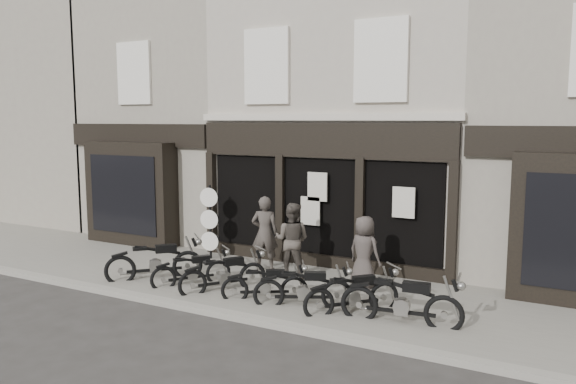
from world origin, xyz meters
The scene contains 17 objects.
ground_plane centered at (0.00, 0.00, 0.00)m, with size 90.00×90.00×0.00m, color #2D2B28.
pavement centered at (0.00, 0.90, 0.06)m, with size 30.00×4.20×0.12m, color slate.
kerb centered at (0.00, -1.25, 0.07)m, with size 30.00×0.25×0.13m, color gray.
central_building centered at (0.00, 5.95, 4.08)m, with size 7.30×6.22×8.34m.
neighbour_left centered at (-6.35, 5.90, 4.04)m, with size 5.60×6.73×8.34m.
filler_left centered at (-14.50, 6.00, 4.10)m, with size 11.00×6.00×8.20m, color gray.
motorcycle_0 centered at (-3.02, -0.04, 0.45)m, with size 1.84×1.88×1.13m.
motorcycle_1 centered at (-1.94, 0.02, 0.37)m, with size 1.37×1.67×0.93m.
motorcycle_2 centered at (-1.01, -0.01, 0.40)m, with size 1.43×1.85×1.01m.
motorcycle_3 centered at (0.15, -0.11, 0.36)m, with size 1.71×1.18×0.91m.
motorcycle_4 centered at (1.08, -0.11, 0.40)m, with size 1.94×1.19×1.01m.
motorcycle_5 centered at (2.13, 0.02, 0.40)m, with size 1.62×1.70×1.01m.
motorcycle_6 centered at (3.20, -0.14, 0.45)m, with size 2.37×0.65×1.13m.
man_left centered at (-1.06, 1.89, 1.08)m, with size 0.70×0.46×1.93m, color #413A35.
man_centre centered at (-0.16, 1.69, 1.04)m, with size 0.90×0.70×1.84m, color #48413A.
man_right centered at (1.73, 1.68, 0.96)m, with size 0.82×0.53×1.67m, color #423B37.
advert_sign_post centered at (-3.00, 2.18, 1.06)m, with size 0.53×0.34×2.19m.
Camera 1 is at (6.19, -10.29, 3.98)m, focal length 35.00 mm.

